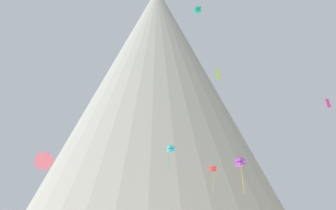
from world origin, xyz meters
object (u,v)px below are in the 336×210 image
kite_cyan_low (171,149)px  kite_magenta_mid (328,103)px  kite_lime_mid (218,75)px  rock_massif (158,108)px  kite_violet_low (240,163)px  kite_teal_high (198,10)px  kite_rainbow_low (44,161)px  kite_red_low (213,169)px

kite_cyan_low → kite_magenta_mid: (27.03, -9.42, 6.11)m
kite_lime_mid → kite_magenta_mid: kite_lime_mid is taller
rock_massif → kite_violet_low: bearing=-74.8°
kite_teal_high → kite_cyan_low: (-6.41, 23.49, -17.35)m
kite_lime_mid → kite_teal_high: bearing=-63.3°
kite_teal_high → kite_cyan_low: kite_teal_high is taller
kite_lime_mid → kite_violet_low: kite_lime_mid is taller
kite_lime_mid → kite_rainbow_low: 25.47m
kite_violet_low → kite_rainbow_low: (-24.93, 2.55, 0.73)m
kite_teal_high → kite_lime_mid: bearing=25.8°
kite_violet_low → kite_rainbow_low: bearing=131.3°
kite_cyan_low → kite_magenta_mid: kite_magenta_mid is taller
kite_red_low → kite_teal_high: (-1.32, -28.00, 20.83)m
kite_lime_mid → kite_teal_high: (-2.70, 2.19, 10.43)m
kite_lime_mid → kite_teal_high: 11.00m
kite_red_low → kite_rainbow_low: bearing=-158.1°
kite_red_low → kite_violet_low: 35.49m
kite_rainbow_low → kite_cyan_low: size_ratio=0.52×
kite_cyan_low → kite_magenta_mid: 29.27m
kite_lime_mid → kite_violet_low: 13.44m
kite_lime_mid → kite_cyan_low: bearing=-94.7°
kite_violet_low → kite_red_low: bearing=53.1°
kite_teal_high → kite_rainbow_low: 29.98m
rock_massif → kite_red_low: 44.54m
kite_rainbow_low → kite_magenta_mid: bearing=-178.7°
kite_red_low → rock_massif: bearing=78.2°
kite_rainbow_low → rock_massif: bearing=-118.1°
kite_teal_high → kite_violet_low: 24.32m
kite_cyan_low → kite_rainbow_low: bearing=-142.9°
kite_teal_high → kite_rainbow_low: (-19.89, -4.69, -21.93)m
kite_lime_mid → kite_red_low: 31.96m
kite_lime_mid → kite_red_low: bearing=-111.6°
kite_cyan_low → kite_lime_mid: bearing=-97.9°
kite_cyan_low → kite_magenta_mid: size_ratio=2.97×
kite_teal_high → rock_massif: bearing=167.5°
kite_lime_mid → kite_cyan_low: kite_lime_mid is taller
rock_massif → kite_violet_low: rock_massif is taller
rock_massif → kite_teal_high: size_ratio=91.04×
kite_rainbow_low → kite_magenta_mid: 45.91m
kite_red_low → kite_rainbow_low: size_ratio=1.89×
rock_massif → kite_teal_high: bearing=-77.4°
kite_cyan_low → kite_violet_low: bearing=-97.0°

